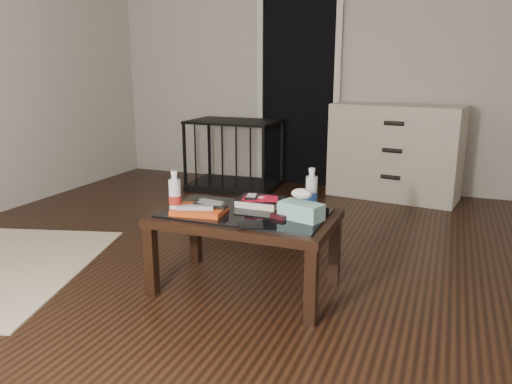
# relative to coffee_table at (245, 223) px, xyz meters

# --- Properties ---
(ground) EXTENTS (5.00, 5.00, 0.00)m
(ground) POSITION_rel_coffee_table_xyz_m (-0.11, 0.23, -0.40)
(ground) COLOR black
(ground) RESTS_ON ground
(doorway) EXTENTS (0.90, 0.08, 2.07)m
(doorway) POSITION_rel_coffee_table_xyz_m (-0.51, 2.69, 0.63)
(doorway) COLOR black
(doorway) RESTS_ON ground
(coffee_table) EXTENTS (1.00, 0.60, 0.46)m
(coffee_table) POSITION_rel_coffee_table_xyz_m (0.00, 0.00, 0.00)
(coffee_table) COLOR black
(coffee_table) RESTS_ON ground
(dresser) EXTENTS (1.26, 0.67, 0.90)m
(dresser) POSITION_rel_coffee_table_xyz_m (0.55, 2.46, 0.05)
(dresser) COLOR beige
(dresser) RESTS_ON ground
(pet_crate) EXTENTS (0.93, 0.65, 0.71)m
(pet_crate) POSITION_rel_coffee_table_xyz_m (-1.05, 2.23, -0.17)
(pet_crate) COLOR black
(pet_crate) RESTS_ON ground
(magazines) EXTENTS (0.30, 0.24, 0.03)m
(magazines) POSITION_rel_coffee_table_xyz_m (-0.23, -0.11, 0.08)
(magazines) COLOR #C14012
(magazines) RESTS_ON coffee_table
(remote_silver) EXTENTS (0.20, 0.12, 0.02)m
(remote_silver) POSITION_rel_coffee_table_xyz_m (-0.24, -0.14, 0.11)
(remote_silver) COLOR #9E9FA3
(remote_silver) RESTS_ON magazines
(remote_black_front) EXTENTS (0.20, 0.07, 0.02)m
(remote_black_front) POSITION_rel_coffee_table_xyz_m (-0.18, -0.07, 0.11)
(remote_black_front) COLOR black
(remote_black_front) RESTS_ON magazines
(remote_black_back) EXTENTS (0.21, 0.08, 0.02)m
(remote_black_back) POSITION_rel_coffee_table_xyz_m (-0.20, -0.02, 0.11)
(remote_black_back) COLOR black
(remote_black_back) RESTS_ON magazines
(textbook) EXTENTS (0.25, 0.20, 0.05)m
(textbook) POSITION_rel_coffee_table_xyz_m (0.03, 0.16, 0.09)
(textbook) COLOR black
(textbook) RESTS_ON coffee_table
(dvd_mailers) EXTENTS (0.21, 0.16, 0.01)m
(dvd_mailers) POSITION_rel_coffee_table_xyz_m (0.03, 0.14, 0.11)
(dvd_mailers) COLOR red
(dvd_mailers) RESTS_ON textbook
(ipod) EXTENTS (0.09, 0.12, 0.02)m
(ipod) POSITION_rel_coffee_table_xyz_m (-0.01, 0.12, 0.12)
(ipod) COLOR black
(ipod) RESTS_ON dvd_mailers
(flip_phone) EXTENTS (0.10, 0.08, 0.02)m
(flip_phone) POSITION_rel_coffee_table_xyz_m (0.22, -0.05, 0.08)
(flip_phone) COLOR black
(flip_phone) RESTS_ON coffee_table
(wallet) EXTENTS (0.14, 0.12, 0.02)m
(wallet) POSITION_rel_coffee_table_xyz_m (0.12, -0.22, 0.07)
(wallet) COLOR black
(wallet) RESTS_ON coffee_table
(water_bottle_left) EXTENTS (0.07, 0.07, 0.24)m
(water_bottle_left) POSITION_rel_coffee_table_xyz_m (-0.35, -0.16, 0.18)
(water_bottle_left) COLOR silver
(water_bottle_left) RESTS_ON coffee_table
(water_bottle_right) EXTENTS (0.07, 0.07, 0.24)m
(water_bottle_right) POSITION_rel_coffee_table_xyz_m (0.33, 0.19, 0.18)
(water_bottle_right) COLOR silver
(water_bottle_right) RESTS_ON coffee_table
(tissue_box) EXTENTS (0.26, 0.18, 0.09)m
(tissue_box) POSITION_rel_coffee_table_xyz_m (0.33, -0.01, 0.11)
(tissue_box) COLOR teal
(tissue_box) RESTS_ON coffee_table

